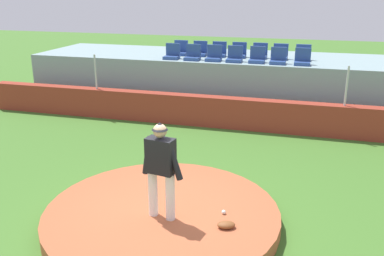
% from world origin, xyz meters
% --- Properties ---
extents(ground_plane, '(60.00, 60.00, 0.00)m').
position_xyz_m(ground_plane, '(0.00, 0.00, 0.00)').
color(ground_plane, '#3F6E27').
extents(pitchers_mound, '(4.23, 4.23, 0.26)m').
position_xyz_m(pitchers_mound, '(0.00, 0.00, 0.13)').
color(pitchers_mound, '#AB5634').
rests_on(pitchers_mound, ground_plane).
extents(pitcher, '(0.78, 0.33, 1.73)m').
position_xyz_m(pitcher, '(0.09, -0.24, 1.26)').
color(pitcher, white).
rests_on(pitcher, pitchers_mound).
extents(baseball, '(0.07, 0.07, 0.07)m').
position_xyz_m(baseball, '(1.10, 0.14, 0.30)').
color(baseball, white).
rests_on(baseball, pitchers_mound).
extents(fielding_glove, '(0.35, 0.29, 0.11)m').
position_xyz_m(fielding_glove, '(1.23, -0.29, 0.32)').
color(fielding_glove, brown).
rests_on(fielding_glove, pitchers_mound).
extents(brick_barrier, '(16.07, 0.40, 0.93)m').
position_xyz_m(brick_barrier, '(0.00, 5.72, 0.46)').
color(brick_barrier, maroon).
rests_on(brick_barrier, ground_plane).
extents(fence_post_left, '(0.06, 0.06, 1.11)m').
position_xyz_m(fence_post_left, '(-4.26, 5.72, 1.48)').
color(fence_post_left, silver).
rests_on(fence_post_left, brick_barrier).
extents(fence_post_right, '(0.06, 0.06, 1.11)m').
position_xyz_m(fence_post_right, '(3.37, 5.72, 1.48)').
color(fence_post_right, silver).
rests_on(fence_post_right, brick_barrier).
extents(bleacher_platform, '(14.39, 3.40, 1.79)m').
position_xyz_m(bleacher_platform, '(0.00, 8.21, 0.90)').
color(bleacher_platform, '#7F9A9E').
rests_on(bleacher_platform, ground_plane).
extents(stadium_chair_0, '(0.48, 0.44, 0.50)m').
position_xyz_m(stadium_chair_0, '(-2.10, 7.05, 1.95)').
color(stadium_chair_0, navy).
rests_on(stadium_chair_0, bleacher_platform).
extents(stadium_chair_1, '(0.48, 0.44, 0.50)m').
position_xyz_m(stadium_chair_1, '(-1.38, 7.02, 1.95)').
color(stadium_chair_1, navy).
rests_on(stadium_chair_1, bleacher_platform).
extents(stadium_chair_2, '(0.48, 0.44, 0.50)m').
position_xyz_m(stadium_chair_2, '(-0.67, 7.04, 1.95)').
color(stadium_chair_2, navy).
rests_on(stadium_chair_2, bleacher_platform).
extents(stadium_chair_3, '(0.48, 0.44, 0.50)m').
position_xyz_m(stadium_chair_3, '(0.01, 7.03, 1.95)').
color(stadium_chair_3, navy).
rests_on(stadium_chair_3, bleacher_platform).
extents(stadium_chair_4, '(0.48, 0.44, 0.50)m').
position_xyz_m(stadium_chair_4, '(0.72, 7.06, 1.95)').
color(stadium_chair_4, navy).
rests_on(stadium_chair_4, bleacher_platform).
extents(stadium_chair_5, '(0.48, 0.44, 0.50)m').
position_xyz_m(stadium_chair_5, '(1.38, 7.03, 1.95)').
color(stadium_chair_5, navy).
rests_on(stadium_chair_5, bleacher_platform).
extents(stadium_chair_6, '(0.48, 0.44, 0.50)m').
position_xyz_m(stadium_chair_6, '(2.11, 7.04, 1.95)').
color(stadium_chair_6, navy).
rests_on(stadium_chair_6, bleacher_platform).
extents(stadium_chair_7, '(0.48, 0.44, 0.50)m').
position_xyz_m(stadium_chair_7, '(-2.09, 7.93, 1.95)').
color(stadium_chair_7, navy).
rests_on(stadium_chair_7, bleacher_platform).
extents(stadium_chair_8, '(0.48, 0.44, 0.50)m').
position_xyz_m(stadium_chair_8, '(-1.39, 7.93, 1.95)').
color(stadium_chair_8, navy).
rests_on(stadium_chair_8, bleacher_platform).
extents(stadium_chair_9, '(0.48, 0.44, 0.50)m').
position_xyz_m(stadium_chair_9, '(-0.71, 7.94, 1.95)').
color(stadium_chair_9, navy).
rests_on(stadium_chair_9, bleacher_platform).
extents(stadium_chair_10, '(0.48, 0.44, 0.50)m').
position_xyz_m(stadium_chair_10, '(-0.02, 7.96, 1.95)').
color(stadium_chair_10, navy).
rests_on(stadium_chair_10, bleacher_platform).
extents(stadium_chair_11, '(0.48, 0.44, 0.50)m').
position_xyz_m(stadium_chair_11, '(0.69, 7.96, 1.95)').
color(stadium_chair_11, navy).
rests_on(stadium_chair_11, bleacher_platform).
extents(stadium_chair_12, '(0.48, 0.44, 0.50)m').
position_xyz_m(stadium_chair_12, '(1.37, 7.93, 1.95)').
color(stadium_chair_12, navy).
rests_on(stadium_chair_12, bleacher_platform).
extents(stadium_chair_13, '(0.48, 0.44, 0.50)m').
position_xyz_m(stadium_chair_13, '(2.10, 7.92, 1.95)').
color(stadium_chair_13, navy).
rests_on(stadium_chair_13, bleacher_platform).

